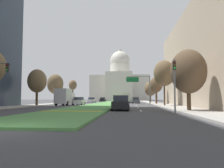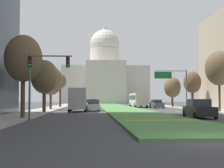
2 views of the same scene
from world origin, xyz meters
The scene contains 23 objects.
ground_plane centered at (0.00, 60.54, 0.00)m, with size 266.39×266.39×0.00m, color #3D3D3F.
grass_median centered at (0.00, 54.49, 0.07)m, with size 6.57×108.98×0.14m, color #4C8442.
median_curb_nose centered at (0.00, 11.44, 0.16)m, with size 5.92×0.50×0.04m, color gold.
lane_dashes_right centered at (6.85, 47.94, 0.00)m, with size 0.16×78.43×0.01m.
sidewalk_left centered at (-12.42, 48.43, 0.07)m, with size 4.00×108.98×0.15m, color #9E9991.
sidewalk_right centered at (12.42, 48.43, 0.07)m, with size 4.00×108.98×0.15m, color #9E9991.
capitol_building centered at (0.00, 120.23, 9.79)m, with size 32.89×28.14×30.74m.
traffic_light_near_left centered at (-9.07, 12.19, 3.80)m, with size 3.34×0.35×5.20m.
overhead_guide_sign centered at (8.17, 39.74, 4.64)m, with size 5.33×0.20×6.50m.
street_tree_left_near centered at (-11.14, 15.76, 5.24)m, with size 3.27×3.27×7.33m.
street_tree_left_mid centered at (-11.15, 28.92, 4.50)m, with size 3.41×3.41×6.67m.
street_tree_right_mid centered at (11.80, 30.06, 5.86)m, with size 3.72×3.72×8.21m.
street_tree_left_far centered at (-11.71, 40.26, 4.69)m, with size 3.72×3.72×7.04m.
street_tree_right_far centered at (11.87, 42.23, 4.53)m, with size 2.94×2.94×6.43m.
street_tree_left_distant centered at (-11.66, 55.86, 5.29)m, with size 2.43×2.43×6.96m.
street_tree_right_distant centered at (11.84, 56.24, 4.20)m, with size 3.49×3.49×6.40m.
sedan_lead_stopped centered at (4.57, 16.44, 0.82)m, with size 2.02×4.40×1.75m.
sedan_midblock centered at (-4.94, 35.82, 0.77)m, with size 1.94×4.36×1.64m.
sedan_distant centered at (7.20, 49.85, 0.77)m, with size 2.12×4.75×1.64m.
sedan_far_horizon centered at (-6.57, 60.25, 0.77)m, with size 2.08×4.65×1.64m.
sedan_very_far centered at (-4.64, 73.98, 0.80)m, with size 2.14×4.38×1.70m.
box_truck_delivery centered at (-7.08, 32.59, 1.68)m, with size 2.40×6.40×3.20m.
city_bus centered at (4.57, 56.49, 1.77)m, with size 2.62×11.00×2.95m.
Camera 2 is at (-5.21, -13.58, 1.76)m, focal length 53.78 mm.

